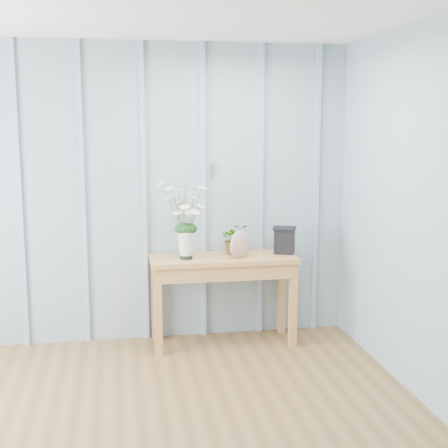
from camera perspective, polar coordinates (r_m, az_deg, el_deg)
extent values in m
cube|color=#879AA4|center=(5.26, -10.07, 2.63)|extent=(4.00, 0.01, 2.50)
cube|color=silver|center=(5.28, -1.07, 4.99)|extent=(0.03, 0.01, 0.10)
cube|color=#8A9AB1|center=(5.30, -18.20, 2.36)|extent=(0.04, 0.03, 2.50)
cube|color=#8A9AB1|center=(5.25, -12.80, 2.53)|extent=(0.04, 0.03, 2.50)
cube|color=#8A9AB1|center=(5.25, -7.34, 2.69)|extent=(0.04, 0.03, 2.50)
cube|color=#8A9AB1|center=(5.30, -1.92, 2.82)|extent=(0.04, 0.03, 2.50)
cube|color=#8A9AB1|center=(5.39, 3.36, 2.92)|extent=(0.04, 0.03, 2.50)
cube|color=#8A9AB1|center=(5.52, 8.43, 3.00)|extent=(0.04, 0.03, 2.50)
cube|color=#AA723A|center=(5.17, -0.10, -3.19)|extent=(1.20, 0.45, 0.04)
cube|color=#AA723A|center=(5.19, -0.09, -4.05)|extent=(1.13, 0.42, 0.12)
cube|color=#AA723A|center=(5.03, -6.04, -8.03)|extent=(0.06, 0.06, 0.71)
cube|color=#AA723A|center=(5.22, 6.32, -7.39)|extent=(0.06, 0.06, 0.71)
cube|color=#AA723A|center=(5.38, -6.31, -6.88)|extent=(0.06, 0.06, 0.71)
cube|color=#AA723A|center=(5.55, 5.28, -6.34)|extent=(0.06, 0.06, 0.71)
cylinder|color=black|center=(5.08, -3.48, -2.84)|extent=(0.10, 0.10, 0.06)
cone|color=beige|center=(5.06, -3.49, -1.76)|extent=(0.17, 0.17, 0.24)
ellipsoid|color=#123814|center=(5.03, -3.50, -0.44)|extent=(0.19, 0.15, 0.10)
imported|color=#123814|center=(5.24, 0.96, -1.37)|extent=(0.24, 0.21, 0.26)
ellipsoid|color=#8E454B|center=(5.09, 1.48, -1.87)|extent=(0.22, 0.18, 0.23)
cube|color=black|center=(5.28, 5.54, -1.60)|extent=(0.20, 0.18, 0.21)
cube|color=black|center=(5.26, 5.56, -0.39)|extent=(0.23, 0.20, 0.02)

